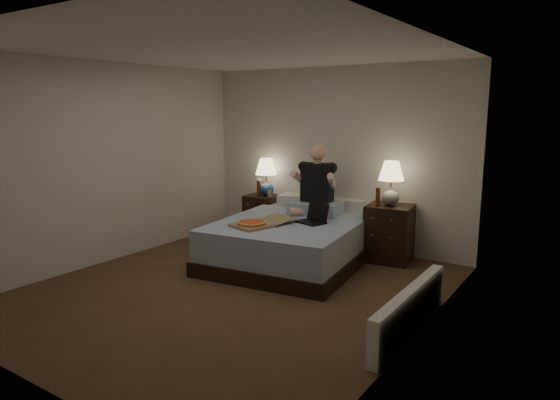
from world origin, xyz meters
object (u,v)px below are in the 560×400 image
Objects in this scene: bed at (294,240)px; beer_bottle_right at (378,197)px; laptop at (311,213)px; lamp_right at (391,183)px; beer_bottle_left at (259,188)px; nightstand_left at (264,216)px; soda_can at (269,194)px; water_bottle at (259,187)px; radiator at (410,311)px; nightstand_right at (389,233)px; person at (316,179)px; pizza_box at (252,224)px; lamp_left at (266,177)px.

beer_bottle_right is (0.88, 0.57, 0.56)m from bed.
beer_bottle_right reaches higher than laptop.
lamp_right is 2.08m from beer_bottle_left.
soda_can is at bearing -33.38° from nightstand_left.
water_bottle is 0.11m from beer_bottle_left.
radiator is at bearing -33.04° from water_bottle.
radiator is at bearing -32.42° from beer_bottle_left.
nightstand_right is at bearing 44.75° from beer_bottle_right.
beer_bottle_left is at bearing 157.03° from person.
lamp_right is 0.97m from person.
person is 1.22× the size of pizza_box.
beer_bottle_right is 2.17m from radiator.
laptop reaches higher than bed.
pizza_box is at bearing -114.14° from bed.
water_bottle is (-2.13, 0.11, 0.40)m from nightstand_right.
laptop is 2.07m from radiator.
radiator is (2.83, -1.91, -0.49)m from soda_can.
nightstand_left reaches higher than bed.
lamp_right reaches higher than nightstand_right.
beer_bottle_right reaches higher than nightstand_left.
bed is at bearing -152.86° from nightstand_right.
beer_bottle_left is (-1.07, 0.71, 0.48)m from bed.
radiator is at bearing -16.62° from laptop.
bed is 9.54× the size of beer_bottle_right.
soda_can is 3.45m from radiator.
lamp_right is at bearing -0.31° from beer_bottle_left.
soda_can is at bearing 154.76° from person.
lamp_right is at bearing -2.98° from lamp_left.
lamp_right is 2.43× the size of beer_bottle_left.
nightstand_right is 1.09m from laptop.
pizza_box is (-1.19, -1.33, 0.23)m from nightstand_right.
pizza_box is at bearing -62.80° from soda_can.
nightstand_left is 0.42m from soda_can.
radiator is (2.95, -2.01, -0.72)m from lamp_left.
lamp_right is 1.84m from pizza_box.
bed is 6.45× the size of laptop.
beer_bottle_right is 0.14× the size of radiator.
bed is 3.43× the size of nightstand_left.
beer_bottle_left is 1.62m from pizza_box.
lamp_right is 2.24× the size of water_bottle.
lamp_left is 0.35× the size of radiator.
person reaches higher than beer_bottle_left.
person is at bearing -17.28° from water_bottle.
beer_bottle_left is at bearing 167.67° from laptop.
lamp_left is at bearing 172.90° from beer_bottle_right.
lamp_right is at bearing -2.62° from water_bottle.
beer_bottle_right is (1.76, -0.13, 0.15)m from soda_can.
laptop is 0.75m from pizza_box.
lamp_right reaches higher than soda_can.
pizza_box is at bearing 165.23° from radiator.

